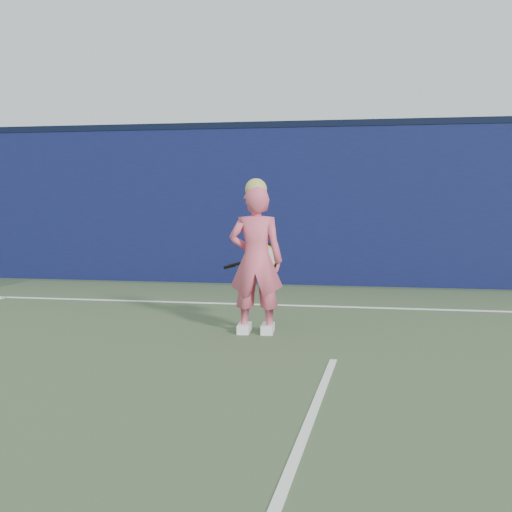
# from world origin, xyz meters

# --- Properties ---
(ground) EXTENTS (80.00, 80.00, 0.00)m
(ground) POSITION_xyz_m (0.00, 0.00, 0.00)
(ground) COLOR #2A4228
(ground) RESTS_ON ground
(backstop_wall) EXTENTS (24.00, 0.40, 2.50)m
(backstop_wall) POSITION_xyz_m (0.00, 6.50, 1.25)
(backstop_wall) COLOR #0D113B
(backstop_wall) RESTS_ON ground
(wall_cap) EXTENTS (24.00, 0.42, 0.10)m
(wall_cap) POSITION_xyz_m (0.00, 6.50, 2.55)
(wall_cap) COLOR black
(wall_cap) RESTS_ON backstop_wall
(player) EXTENTS (0.57, 0.40, 1.57)m
(player) POSITION_xyz_m (-0.88, 2.09, 0.76)
(player) COLOR #DD566F
(player) RESTS_ON ground
(racket) EXTENTS (0.63, 0.14, 0.34)m
(racket) POSITION_xyz_m (-0.91, 2.50, 0.74)
(racket) COLOR black
(racket) RESTS_ON ground
(court_lines) EXTENTS (11.00, 12.04, 0.01)m
(court_lines) POSITION_xyz_m (0.00, -0.33, 0.01)
(court_lines) COLOR white
(court_lines) RESTS_ON court_surface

